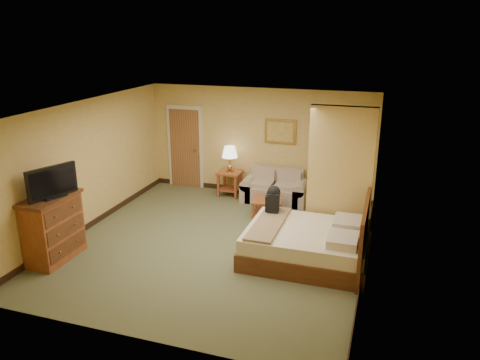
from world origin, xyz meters
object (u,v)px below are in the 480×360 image
at_px(loveseat, 275,191).
at_px(bed, 310,244).
at_px(dresser, 53,228).
at_px(coffee_table, 267,204).

height_order(loveseat, bed, bed).
distance_m(dresser, bed, 4.51).
bearing_deg(bed, dresser, -162.47).
height_order(loveseat, coffee_table, loveseat).
height_order(loveseat, dresser, dresser).
xyz_separation_m(loveseat, coffee_table, (0.07, -0.95, 0.04)).
relative_size(dresser, bed, 0.55).
xyz_separation_m(loveseat, bed, (1.31, -2.67, 0.07)).
bearing_deg(loveseat, bed, -63.90).
relative_size(loveseat, bed, 0.72).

